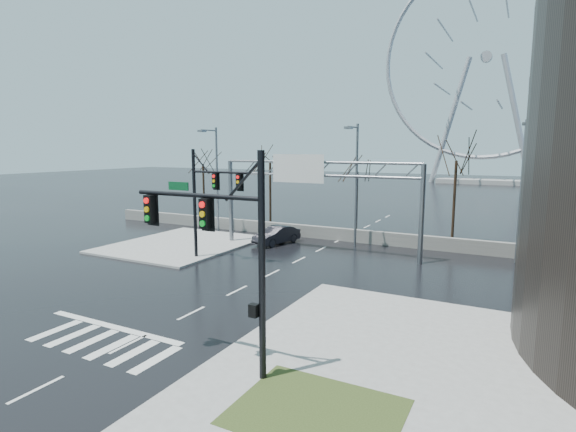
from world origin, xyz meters
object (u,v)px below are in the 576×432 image
Objects in this scene: sign_gantry at (312,186)px; ferris_wheel at (486,66)px; signal_mast_near at (227,241)px; signal_mast_far at (207,194)px; car at (276,235)px.

sign_gantry is 0.32× the size of ferris_wheel.
signal_mast_near is 17.03m from signal_mast_far.
ferris_wheel is at bearing 86.16° from sign_gantry.
sign_gantry is 3.59× the size of car.
sign_gantry is (5.49, 6.00, 0.35)m from signal_mast_far.
ferris_wheel reaches higher than signal_mast_near.
car is at bearing 162.31° from sign_gantry.
car is (-9.20, -78.82, -25.38)m from ferris_wheel.
sign_gantry is at bearing 47.53° from signal_mast_far.
signal_mast_near is 0.16× the size of ferris_wheel.
sign_gantry is 5.98m from car.
ferris_wheel is at bearing 82.80° from signal_mast_far.
signal_mast_far is 89.30m from ferris_wheel.
car is (1.67, 7.22, -4.08)m from signal_mast_far.
sign_gantry is (-5.52, 19.00, 0.31)m from signal_mast_near.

